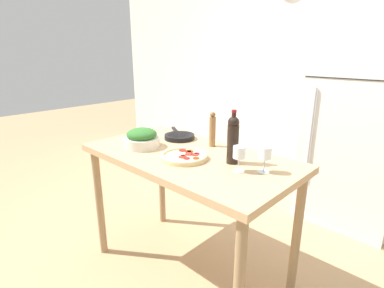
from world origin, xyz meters
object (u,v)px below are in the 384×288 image
Objects in this scene: pepper_mill at (212,130)px; salad_bowl at (142,138)px; wine_glass_far at (265,154)px; homemade_pizza at (184,156)px; wine_glass_near at (239,154)px; cast_iron_skillet at (179,136)px; refrigerator at (359,124)px; wine_bottle at (233,139)px.

salad_bowl is at bearing -134.58° from pepper_mill.
salad_bowl is (-0.85, -0.18, -0.04)m from wine_glass_far.
homemade_pizza is (0.38, 0.03, -0.05)m from salad_bowl.
wine_glass_near is 0.50× the size of homemade_pizza.
cast_iron_skillet is (0.04, 0.32, -0.04)m from salad_bowl.
homemade_pizza is 0.88× the size of cast_iron_skillet.
pepper_mill reaches higher than cast_iron_skillet.
cast_iron_skillet is (-0.34, 0.28, 0.00)m from homemade_pizza.
salad_bowl is at bearing -174.96° from homemade_pizza.
cast_iron_skillet reaches higher than homemade_pizza.
refrigerator is 5.79× the size of wine_bottle.
wine_glass_far is 0.87m from salad_bowl.
homemade_pizza is (-0.26, -0.14, -0.13)m from wine_bottle.
cast_iron_skillet is at bearing 82.16° from salad_bowl.
pepper_mill is 0.33m from homemade_pizza.
wine_glass_near is 0.74m from cast_iron_skillet.
wine_glass_far reaches higher than salad_bowl.
cast_iron_skillet is (-0.81, 0.13, -0.08)m from wine_glass_far.
wine_glass_near is (0.11, -0.08, -0.05)m from wine_bottle.
cast_iron_skillet is (-0.30, -0.03, -0.10)m from pepper_mill.
salad_bowl is (-0.74, -0.09, -0.04)m from wine_glass_near.
salad_bowl is (-0.64, -0.18, -0.09)m from wine_bottle.
homemade_pizza is at bearing 5.04° from salad_bowl.
wine_bottle is at bearing -13.24° from cast_iron_skillet.
wine_bottle reaches higher than wine_glass_near.
pepper_mill is at bearing 5.67° from cast_iron_skillet.
refrigerator is 1.45m from pepper_mill.
wine_glass_far is 0.44× the size of cast_iron_skillet.
refrigerator is at bearing 61.39° from salad_bowl.
salad_bowl is at bearing -167.86° from wine_glass_far.
wine_glass_near is at bearing -32.20° from pepper_mill.
wine_glass_far is 0.59× the size of salad_bowl.
pepper_mill reaches higher than wine_glass_near.
wine_bottle is 0.22m from wine_glass_far.
refrigerator is at bearing 87.52° from wine_glass_far.
refrigerator is 12.74× the size of wine_glass_near.
wine_glass_near is at bearing 9.58° from homemade_pizza.
wine_bottle is 0.14m from wine_glass_near.
wine_bottle is at bearing -29.83° from pepper_mill.
wine_bottle reaches higher than homemade_pizza.
pepper_mill is at bearing 147.80° from wine_glass_near.
wine_glass_far is (0.21, 0.00, -0.05)m from wine_bottle.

